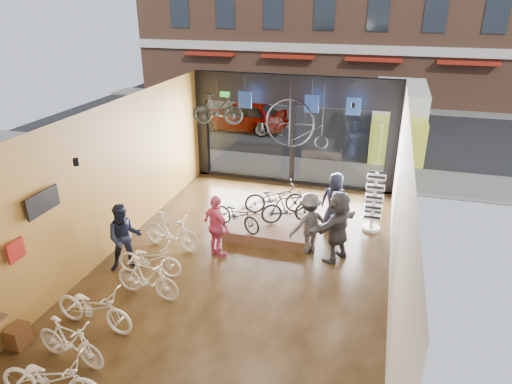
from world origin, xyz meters
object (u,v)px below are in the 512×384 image
at_px(street_car, 241,115).
at_px(floor_bike_5, 171,232).
at_px(customer_5, 338,226).
at_px(penny_farthing, 300,125).
at_px(customer_4, 335,201).
at_px(floor_bike_2, 94,307).
at_px(display_bike_left, 238,215).
at_px(floor_bike_0, 51,379).
at_px(sunglasses_rack, 374,202).
at_px(display_bike_right, 275,198).
at_px(display_platform, 272,228).
at_px(customer_3, 309,223).
at_px(hung_bike, 218,109).
at_px(floor_bike_1, 70,342).
at_px(customer_2, 217,227).
at_px(floor_bike_4, 150,259).
at_px(floor_bike_3, 147,278).
at_px(box_truck, 398,120).
at_px(display_bike_mid, 289,207).
at_px(customer_1, 125,237).

height_order(street_car, floor_bike_5, street_car).
bearing_deg(customer_5, penny_farthing, -121.85).
height_order(customer_4, customer_5, customer_5).
bearing_deg(floor_bike_2, display_bike_left, -15.78).
distance_m(floor_bike_0, sunglasses_rack, 8.97).
bearing_deg(customer_4, display_bike_right, 10.25).
relative_size(display_platform, customer_3, 1.44).
distance_m(customer_4, hung_bike, 4.64).
bearing_deg(floor_bike_1, penny_farthing, -9.11).
bearing_deg(customer_2, customer_3, -125.65).
distance_m(street_car, customer_3, 11.85).
xyz_separation_m(floor_bike_4, floor_bike_5, (-0.03, 1.25, 0.09)).
bearing_deg(floor_bike_3, floor_bike_0, -176.08).
relative_size(box_truck, display_bike_mid, 4.19).
relative_size(box_truck, floor_bike_3, 4.09).
xyz_separation_m(floor_bike_5, customer_3, (3.49, 0.83, 0.33)).
xyz_separation_m(floor_bike_4, customer_3, (3.46, 2.08, 0.41)).
relative_size(display_bike_left, sunglasses_rack, 0.89).
distance_m(display_bike_mid, customer_1, 4.47).
xyz_separation_m(street_car, customer_5, (5.96, -10.77, 0.17)).
relative_size(floor_bike_0, customer_2, 1.06).
xyz_separation_m(display_bike_left, customer_3, (2.00, -0.20, 0.12)).
distance_m(street_car, display_bike_mid, 10.69).
relative_size(display_bike_left, customer_4, 0.92).
bearing_deg(hung_bike, customer_3, -138.75).
relative_size(floor_bike_4, penny_farthing, 0.83).
bearing_deg(display_bike_left, sunglasses_rack, -42.53).
height_order(display_platform, customer_3, customer_3).
height_order(customer_2, customer_5, customer_5).
relative_size(customer_1, penny_farthing, 0.89).
height_order(display_bike_mid, penny_farthing, penny_farthing).
distance_m(floor_bike_1, hung_bike, 8.25).
bearing_deg(floor_bike_1, customer_5, -32.60).
bearing_deg(floor_bike_0, floor_bike_1, 11.87).
xyz_separation_m(floor_bike_0, display_bike_left, (1.19, 6.09, 0.24)).
distance_m(customer_4, sunglasses_rack, 1.08).
relative_size(customer_1, customer_4, 1.02).
xyz_separation_m(display_bike_mid, hung_bike, (-2.74, 1.90, 2.16)).
relative_size(floor_bike_1, customer_1, 0.89).
distance_m(floor_bike_2, floor_bike_3, 1.33).
xyz_separation_m(display_platform, customer_4, (1.63, 0.75, 0.69)).
bearing_deg(display_bike_mid, display_bike_left, 95.64).
xyz_separation_m(floor_bike_0, customer_3, (3.19, 5.88, 0.37)).
distance_m(floor_bike_1, floor_bike_5, 4.22).
xyz_separation_m(floor_bike_4, customer_4, (3.92, 3.61, 0.42)).
distance_m(display_platform, customer_2, 2.04).
distance_m(floor_bike_3, penny_farthing, 6.75).
bearing_deg(customer_4, customer_3, 81.55).
bearing_deg(sunglasses_rack, customer_3, -127.03).
bearing_deg(hung_bike, floor_bike_5, 170.23).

